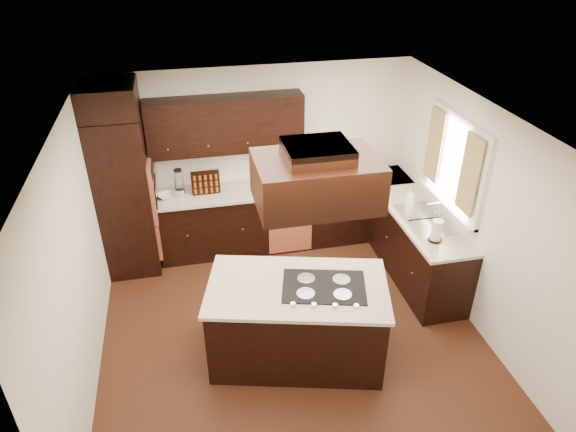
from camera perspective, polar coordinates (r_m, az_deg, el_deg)
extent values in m
cube|color=brown|center=(6.08, 0.28, -12.42)|extent=(4.20, 4.20, 0.02)
cube|color=silver|center=(4.74, 0.36, 10.49)|extent=(4.20, 4.20, 0.02)
cube|color=white|center=(7.13, -3.38, 6.64)|extent=(4.20, 0.02, 2.50)
cube|color=white|center=(3.77, 7.70, -19.68)|extent=(4.20, 0.02, 2.50)
cube|color=white|center=(5.34, -22.48, -4.83)|extent=(0.02, 4.20, 2.50)
cube|color=white|center=(6.05, 20.21, 0.04)|extent=(0.02, 4.20, 2.50)
cube|color=black|center=(6.83, -17.62, 2.26)|extent=(0.65, 0.75, 2.12)
cube|color=#CB6446|center=(6.77, -14.77, 3.04)|extent=(0.05, 0.62, 0.78)
cube|color=black|center=(7.24, -2.52, -0.18)|extent=(2.93, 0.60, 0.88)
cube|color=black|center=(6.99, 13.23, -2.29)|extent=(0.60, 2.40, 0.88)
cube|color=beige|center=(7.00, -2.58, 3.00)|extent=(2.93, 0.63, 0.04)
cube|color=beige|center=(6.75, 13.57, 0.98)|extent=(0.63, 2.40, 0.04)
cube|color=black|center=(6.71, -6.95, 10.06)|extent=(2.00, 0.34, 0.72)
cube|color=#CB6446|center=(7.06, 0.25, -1.42)|extent=(0.60, 0.05, 0.72)
cube|color=white|center=(6.27, 18.07, 5.65)|extent=(0.06, 1.32, 1.12)
cube|color=white|center=(6.29, 18.29, 5.67)|extent=(0.00, 1.20, 1.00)
cube|color=beige|center=(5.90, 19.53, 4.33)|extent=(0.02, 0.34, 0.90)
cube|color=beige|center=(6.56, 15.96, 7.56)|extent=(0.02, 0.34, 0.90)
cube|color=silver|center=(6.47, 14.97, -0.32)|extent=(0.52, 0.84, 0.01)
cube|color=black|center=(5.49, 1.01, -11.74)|extent=(1.93, 1.37, 0.88)
cube|color=beige|center=(5.19, 1.05, -7.98)|extent=(2.01, 1.44, 0.04)
cube|color=black|center=(5.18, 4.01, -7.82)|extent=(0.94, 0.74, 0.01)
cube|color=black|center=(4.41, 3.17, 3.89)|extent=(1.05, 0.72, 0.42)
cube|color=black|center=(4.29, 3.28, 7.17)|extent=(0.55, 0.50, 0.13)
cylinder|color=silver|center=(6.91, -11.88, 2.59)|extent=(0.15, 0.15, 0.10)
cone|color=silver|center=(6.83, -12.03, 3.92)|extent=(0.13, 0.13, 0.26)
cube|color=black|center=(6.87, -9.15, 3.69)|extent=(0.37, 0.10, 0.31)
imported|color=white|center=(6.91, -13.33, 2.20)|extent=(0.26, 0.26, 0.06)
imported|color=white|center=(6.72, 13.33, 2.10)|extent=(0.11, 0.11, 0.21)
cylinder|color=white|center=(6.02, 16.17, -1.59)|extent=(0.13, 0.13, 0.27)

